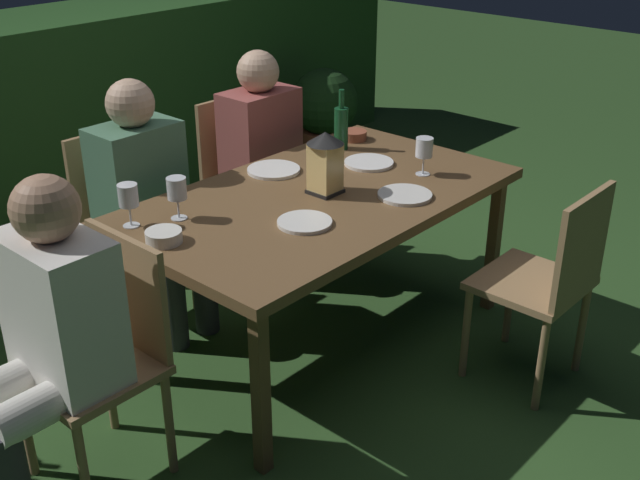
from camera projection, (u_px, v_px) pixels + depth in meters
name	position (u px, v px, depth m)	size (l,w,h in m)	color
ground_plane	(320.00, 339.00, 3.58)	(16.00, 16.00, 0.00)	#2D5123
dining_table	(320.00, 205.00, 3.29)	(1.68, 0.97, 0.72)	brown
chair_side_right_b	(244.00, 172.00, 4.15)	(0.42, 0.40, 0.87)	#9E7A51
person_in_rust	(269.00, 153.00, 3.97)	(0.38, 0.47, 1.15)	#9E4C47
chair_side_left_b	(548.00, 278.00, 3.10)	(0.42, 0.40, 0.87)	#9E7A51
chair_head_near	(106.00, 349.00, 2.64)	(0.40, 0.42, 0.87)	#9E7A51
person_in_cream	(47.00, 334.00, 2.44)	(0.48, 0.38, 1.15)	white
chair_side_right_a	(126.00, 215.00, 3.64)	(0.42, 0.40, 0.87)	#9E7A51
person_in_green	(148.00, 196.00, 3.46)	(0.38, 0.47, 1.15)	#4C7A5B
lantern_centerpiece	(325.00, 159.00, 3.21)	(0.15, 0.15, 0.27)	black
green_bottle_on_table	(341.00, 127.00, 3.73)	(0.07, 0.07, 0.29)	#144723
wine_glass_a	(424.00, 149.00, 3.42)	(0.08, 0.08, 0.17)	silver
wine_glass_b	(128.00, 197.00, 2.92)	(0.08, 0.08, 0.17)	silver
wine_glass_c	(177.00, 190.00, 2.99)	(0.08, 0.08, 0.17)	silver
plate_a	(274.00, 170.00, 3.50)	(0.24, 0.24, 0.01)	white
plate_b	(305.00, 222.00, 2.99)	(0.21, 0.21, 0.01)	white
plate_c	(369.00, 163.00, 3.58)	(0.23, 0.23, 0.01)	white
plate_d	(405.00, 195.00, 3.23)	(0.23, 0.23, 0.01)	silver
bowl_olives	(354.00, 135.00, 3.89)	(0.13, 0.13, 0.05)	#9E5138
bowl_bread	(164.00, 236.00, 2.84)	(0.13, 0.13, 0.05)	silver
hedge_backdrop	(37.00, 118.00, 4.70)	(5.61, 0.78, 1.17)	#234C1E
potted_plant_by_hedge	(324.00, 112.00, 5.54)	(0.47, 0.47, 0.68)	brown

